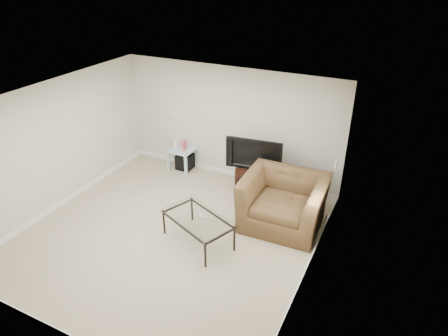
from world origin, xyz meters
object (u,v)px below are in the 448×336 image
at_px(tv_stand, 254,179).
at_px(television, 255,153).
at_px(side_table, 183,159).
at_px(recliner, 284,194).
at_px(coffee_table, 198,230).
at_px(subwoofer, 185,161).

distance_m(tv_stand, television, 0.64).
bearing_deg(tv_stand, television, -90.00).
bearing_deg(side_table, recliner, -21.02).
distance_m(tv_stand, recliner, 1.29).
distance_m(tv_stand, coffee_table, 2.03).
bearing_deg(recliner, television, 135.90).
xyz_separation_m(subwoofer, coffee_table, (1.63, -2.26, 0.06)).
xyz_separation_m(tv_stand, subwoofer, (-1.86, 0.25, -0.12)).
xyz_separation_m(television, subwoofer, (-1.87, 0.28, -0.75)).
xyz_separation_m(television, side_table, (-1.90, 0.26, -0.68)).
height_order(television, recliner, recliner).
height_order(tv_stand, subwoofer, tv_stand).
height_order(tv_stand, coffee_table, tv_stand).
bearing_deg(coffee_table, tv_stand, 83.39).
bearing_deg(recliner, side_table, 156.97).
height_order(side_table, subwoofer, side_table).
relative_size(tv_stand, coffee_table, 0.57).
relative_size(tv_stand, subwoofer, 2.07).
bearing_deg(subwoofer, television, -8.50).
distance_m(television, subwoofer, 2.03).
bearing_deg(subwoofer, side_table, -150.11).
height_order(side_table, recliner, recliner).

